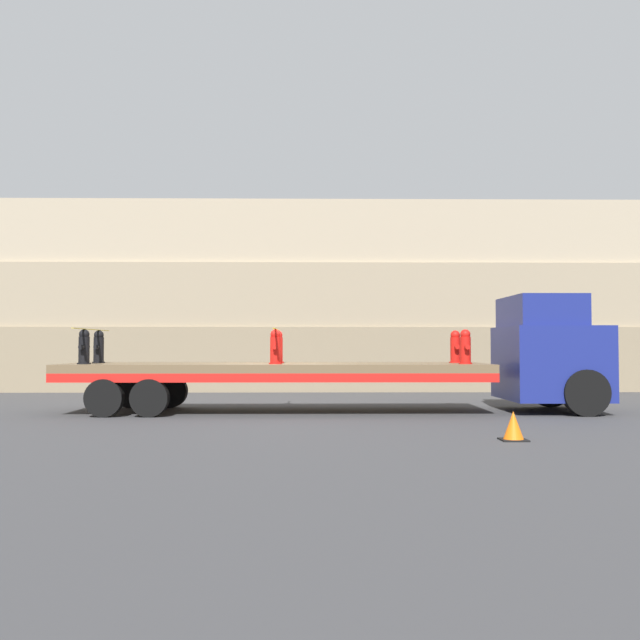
% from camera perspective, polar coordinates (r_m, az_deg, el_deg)
% --- Properties ---
extents(ground_plane, '(120.00, 120.00, 0.00)m').
position_cam_1_polar(ground_plane, '(17.24, -3.50, -7.34)').
color(ground_plane, '#38383A').
extents(rock_cliff, '(60.00, 3.30, 6.70)m').
position_cam_1_polar(rock_cliff, '(25.99, -2.59, 1.81)').
color(rock_cliff, '#84755B').
rests_on(rock_cliff, ground_plane).
extents(truck_cab, '(2.23, 2.69, 2.78)m').
position_cam_1_polar(truck_cab, '(18.13, 18.09, -2.54)').
color(truck_cab, navy).
rests_on(truck_cab, ground_plane).
extents(flatbed_trailer, '(10.07, 2.69, 1.16)m').
position_cam_1_polar(flatbed_trailer, '(17.20, -5.00, -4.13)').
color(flatbed_trailer, brown).
rests_on(flatbed_trailer, ground_plane).
extents(fire_hydrant_black_near_0, '(0.31, 0.52, 0.81)m').
position_cam_1_polar(fire_hydrant_black_near_0, '(17.38, -18.35, -2.08)').
color(fire_hydrant_black_near_0, black).
rests_on(fire_hydrant_black_near_0, flatbed_trailer).
extents(fire_hydrant_black_far_0, '(0.31, 0.52, 0.81)m').
position_cam_1_polar(fire_hydrant_black_far_0, '(18.47, -17.29, -2.08)').
color(fire_hydrant_black_far_0, black).
rests_on(fire_hydrant_black_far_0, flatbed_trailer).
extents(fire_hydrant_red_near_1, '(0.31, 0.52, 0.81)m').
position_cam_1_polar(fire_hydrant_red_near_1, '(16.59, -3.58, -2.18)').
color(fire_hydrant_red_near_1, red).
rests_on(fire_hydrant_red_near_1, flatbed_trailer).
extents(fire_hydrant_red_far_1, '(0.31, 0.52, 0.81)m').
position_cam_1_polar(fire_hydrant_red_far_1, '(17.74, -3.41, -2.18)').
color(fire_hydrant_red_far_1, red).
rests_on(fire_hydrant_red_far_1, flatbed_trailer).
extents(fire_hydrant_red_near_2, '(0.31, 0.52, 0.81)m').
position_cam_1_polar(fire_hydrant_red_near_2, '(16.97, 11.55, -2.14)').
color(fire_hydrant_red_near_2, red).
rests_on(fire_hydrant_red_near_2, flatbed_trailer).
extents(fire_hydrant_red_far_2, '(0.31, 0.52, 0.81)m').
position_cam_1_polar(fire_hydrant_red_far_2, '(18.09, 10.78, -2.14)').
color(fire_hydrant_red_far_2, red).
rests_on(fire_hydrant_red_far_2, flatbed_trailer).
extents(cargo_strap_rear, '(0.05, 2.80, 0.01)m').
position_cam_1_polar(cargo_strap_rear, '(17.93, -17.79, -0.73)').
color(cargo_strap_rear, yellow).
rests_on(cargo_strap_rear, fire_hydrant_black_near_0).
extents(cargo_strap_middle, '(0.05, 2.80, 0.01)m').
position_cam_1_polar(cargo_strap_middle, '(17.17, -3.49, -0.77)').
color(cargo_strap_middle, yellow).
rests_on(cargo_strap_middle, fire_hydrant_red_near_1).
extents(traffic_cone, '(0.44, 0.44, 0.49)m').
position_cam_1_polar(traffic_cone, '(12.44, 15.21, -8.21)').
color(traffic_cone, black).
rests_on(traffic_cone, ground_plane).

